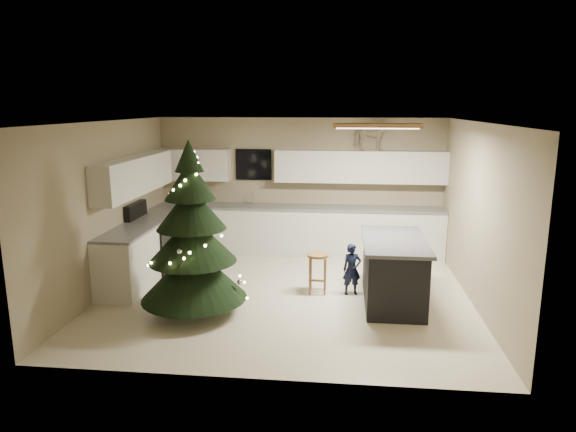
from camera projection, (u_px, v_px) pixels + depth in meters
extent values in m
plane|color=beige|center=(286.00, 294.00, 7.85)|extent=(5.50, 5.50, 0.00)
cube|color=gray|center=(300.00, 185.00, 10.00)|extent=(5.50, 0.02, 2.60)
cube|color=gray|center=(258.00, 261.00, 5.14)|extent=(5.50, 0.02, 2.60)
cube|color=gray|center=(107.00, 207.00, 7.86)|extent=(0.02, 5.00, 2.60)
cube|color=gray|center=(477.00, 215.00, 7.29)|extent=(0.02, 5.00, 2.60)
cube|color=silver|center=(285.00, 122.00, 7.30)|extent=(5.50, 5.00, 0.02)
cube|color=brown|center=(377.00, 125.00, 7.27)|extent=(1.25, 0.32, 0.06)
cube|color=white|center=(377.00, 128.00, 7.28)|extent=(1.15, 0.24, 0.02)
cube|color=silver|center=(298.00, 231.00, 9.89)|extent=(5.48, 0.60, 0.90)
cube|color=silver|center=(144.00, 250.00, 8.59)|extent=(0.60, 2.60, 0.90)
cube|color=slate|center=(298.00, 207.00, 9.78)|extent=(5.48, 0.62, 0.04)
cube|color=slate|center=(143.00, 223.00, 8.49)|extent=(0.62, 2.60, 0.04)
cube|color=silver|center=(194.00, 165.00, 9.96)|extent=(1.40, 0.35, 0.60)
cube|color=silver|center=(360.00, 167.00, 9.63)|extent=(3.20, 0.35, 0.60)
cube|color=silver|center=(135.00, 175.00, 8.46)|extent=(0.35, 2.60, 0.60)
cube|color=black|center=(254.00, 164.00, 9.98)|extent=(0.70, 0.04, 0.60)
cube|color=#99999E|center=(252.00, 207.00, 9.89)|extent=(0.55, 0.40, 0.06)
cylinder|color=#99999E|center=(253.00, 198.00, 9.95)|extent=(0.03, 0.03, 0.24)
cube|color=black|center=(152.00, 246.00, 8.88)|extent=(0.64, 0.75, 0.90)
cube|color=black|center=(136.00, 211.00, 8.78)|extent=(0.10, 0.75, 0.30)
cube|color=black|center=(393.00, 272.00, 7.46)|extent=(0.80, 1.60, 0.90)
cube|color=#2F2F36|center=(394.00, 241.00, 7.36)|extent=(0.90, 1.70, 0.05)
cylinder|color=brown|center=(318.00, 255.00, 7.81)|extent=(0.32, 0.32, 0.04)
cylinder|color=brown|center=(310.00, 277.00, 7.77)|extent=(0.03, 0.03, 0.57)
cylinder|color=brown|center=(325.00, 277.00, 7.75)|extent=(0.03, 0.03, 0.57)
cylinder|color=brown|center=(311.00, 272.00, 7.99)|extent=(0.03, 0.03, 0.57)
cylinder|color=brown|center=(325.00, 272.00, 7.97)|extent=(0.03, 0.03, 0.57)
cube|color=brown|center=(318.00, 281.00, 7.89)|extent=(0.24, 0.03, 0.03)
cylinder|color=#3F2816|center=(195.00, 301.00, 7.13)|extent=(0.13, 0.13, 0.32)
cone|color=black|center=(194.00, 272.00, 7.04)|extent=(1.45, 1.45, 0.75)
cone|color=black|center=(192.00, 238.00, 6.94)|extent=(1.20, 1.20, 0.64)
cone|color=black|center=(191.00, 207.00, 6.85)|extent=(0.94, 0.94, 0.59)
cone|color=black|center=(190.00, 180.00, 6.77)|extent=(0.68, 0.68, 0.53)
cone|color=black|center=(189.00, 155.00, 6.70)|extent=(0.38, 0.38, 0.43)
sphere|color=#FFD88C|center=(248.00, 296.00, 7.03)|extent=(0.04, 0.04, 0.04)
sphere|color=#FFD88C|center=(245.00, 283.00, 7.35)|extent=(0.04, 0.04, 0.04)
sphere|color=#FFD88C|center=(233.00, 273.00, 7.59)|extent=(0.04, 0.04, 0.04)
sphere|color=#FFD88C|center=(214.00, 266.00, 7.71)|extent=(0.04, 0.04, 0.04)
sphere|color=#FFD88C|center=(193.00, 261.00, 7.69)|extent=(0.04, 0.04, 0.04)
sphere|color=#FFD88C|center=(173.00, 260.00, 7.53)|extent=(0.04, 0.04, 0.04)
sphere|color=#FFD88C|center=(158.00, 260.00, 7.28)|extent=(0.04, 0.04, 0.04)
sphere|color=#FFD88C|center=(150.00, 262.00, 7.00)|extent=(0.04, 0.04, 0.04)
sphere|color=#FFD88C|center=(151.00, 263.00, 6.73)|extent=(0.04, 0.04, 0.04)
sphere|color=#FFD88C|center=(162.00, 262.00, 6.54)|extent=(0.04, 0.04, 0.04)
sphere|color=#FFD88C|center=(179.00, 258.00, 6.46)|extent=(0.04, 0.04, 0.04)
sphere|color=#FFD88C|center=(198.00, 252.00, 6.49)|extent=(0.04, 0.04, 0.04)
sphere|color=#FFD88C|center=(213.00, 244.00, 6.61)|extent=(0.04, 0.04, 0.04)
sphere|color=#FFD88C|center=(222.00, 235.00, 6.78)|extent=(0.04, 0.04, 0.04)
sphere|color=#FFD88C|center=(224.00, 227.00, 6.97)|extent=(0.04, 0.04, 0.04)
sphere|color=#FFD88C|center=(219.00, 219.00, 7.12)|extent=(0.04, 0.04, 0.04)
sphere|color=#FFD88C|center=(209.00, 213.00, 7.21)|extent=(0.04, 0.04, 0.04)
sphere|color=#FFD88C|center=(197.00, 208.00, 7.22)|extent=(0.04, 0.04, 0.04)
sphere|color=#FFD88C|center=(185.00, 204.00, 7.15)|extent=(0.04, 0.04, 0.04)
sphere|color=#FFD88C|center=(175.00, 201.00, 7.02)|extent=(0.04, 0.04, 0.04)
sphere|color=#FFD88C|center=(170.00, 197.00, 6.88)|extent=(0.04, 0.04, 0.04)
sphere|color=#FFD88C|center=(170.00, 194.00, 6.74)|extent=(0.04, 0.04, 0.04)
sphere|color=#FFD88C|center=(174.00, 190.00, 6.64)|extent=(0.04, 0.04, 0.04)
sphere|color=#FFD88C|center=(181.00, 186.00, 6.58)|extent=(0.04, 0.04, 0.04)
sphere|color=#FFD88C|center=(188.00, 180.00, 6.58)|extent=(0.04, 0.04, 0.04)
sphere|color=#FFD88C|center=(195.00, 174.00, 6.61)|extent=(0.04, 0.04, 0.04)
sphere|color=#FFD88C|center=(198.00, 169.00, 6.66)|extent=(0.04, 0.04, 0.04)
sphere|color=#FFD88C|center=(198.00, 163.00, 6.71)|extent=(0.04, 0.04, 0.04)
sphere|color=#FFD88C|center=(196.00, 157.00, 6.75)|extent=(0.04, 0.04, 0.04)
sphere|color=#FFD88C|center=(193.00, 152.00, 6.75)|extent=(0.04, 0.04, 0.04)
sphere|color=silver|center=(239.00, 283.00, 7.00)|extent=(0.07, 0.07, 0.07)
sphere|color=silver|center=(181.00, 252.00, 7.47)|extent=(0.07, 0.07, 0.07)
sphere|color=silver|center=(173.00, 251.00, 6.56)|extent=(0.07, 0.07, 0.07)
sphere|color=silver|center=(217.00, 222.00, 6.96)|extent=(0.07, 0.07, 0.07)
sphere|color=silver|center=(180.00, 201.00, 6.99)|extent=(0.07, 0.07, 0.07)
sphere|color=silver|center=(187.00, 184.00, 6.64)|extent=(0.07, 0.07, 0.07)
sphere|color=silver|center=(193.00, 162.00, 6.74)|extent=(0.07, 0.07, 0.07)
imported|color=black|center=(352.00, 269.00, 7.78)|extent=(0.33, 0.25, 0.79)
cube|color=brown|center=(371.00, 150.00, 9.51)|extent=(0.25, 0.02, 0.02)
cube|color=brown|center=(370.00, 150.00, 9.58)|extent=(0.25, 0.02, 0.02)
imported|color=beige|center=(371.00, 135.00, 9.49)|extent=(0.66, 0.35, 0.54)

